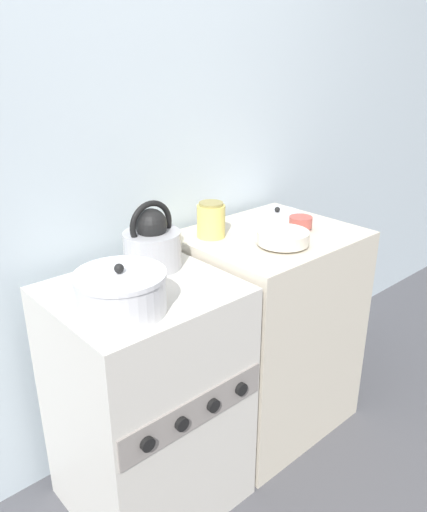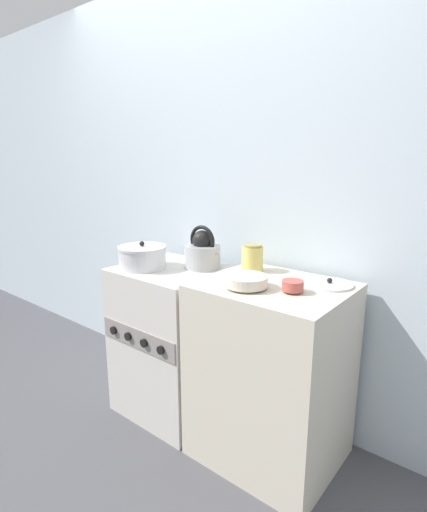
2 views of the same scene
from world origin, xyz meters
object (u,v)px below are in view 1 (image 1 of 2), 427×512
at_px(storage_jar, 211,220).
at_px(stove, 148,399).
at_px(small_ceramic_bowl, 301,222).
at_px(enamel_bowl, 283,237).
at_px(loose_pot_lid, 277,213).
at_px(cooking_pot, 121,292).
at_px(kettle, 153,243).

bearing_deg(storage_jar, stove, -160.46).
relative_size(stove, small_ceramic_bowl, 9.27).
height_order(enamel_bowl, storage_jar, storage_jar).
xyz_separation_m(enamel_bowl, loose_pot_lid, (0.27, 0.27, -0.03)).
bearing_deg(loose_pot_lid, stove, -168.38).
relative_size(cooking_pot, small_ceramic_bowl, 2.84).
bearing_deg(stove, cooking_pot, -144.18).
height_order(cooking_pot, storage_jar, storage_jar).
relative_size(stove, cooking_pot, 3.26).
distance_m(enamel_bowl, storage_jar, 0.29).
distance_m(small_ceramic_bowl, storage_jar, 0.37).
bearing_deg(cooking_pot, small_ceramic_bowl, 4.41).
distance_m(storage_jar, loose_pot_lid, 0.41).
xyz_separation_m(enamel_bowl, storage_jar, (-0.13, 0.25, 0.04)).
bearing_deg(kettle, small_ceramic_bowl, -12.59).
relative_size(enamel_bowl, small_ceramic_bowl, 2.08).
distance_m(cooking_pot, small_ceramic_bowl, 0.89).
bearing_deg(small_ceramic_bowl, enamel_bowl, -159.24).
height_order(enamel_bowl, small_ceramic_bowl, enamel_bowl).
relative_size(stove, loose_pot_lid, 4.06).
distance_m(cooking_pot, enamel_bowl, 0.69).
height_order(stove, enamel_bowl, enamel_bowl).
bearing_deg(kettle, cooking_pot, -141.25).
bearing_deg(storage_jar, small_ceramic_bowl, -28.67).
bearing_deg(small_ceramic_bowl, cooking_pot, -175.59).
xyz_separation_m(enamel_bowl, small_ceramic_bowl, (0.19, 0.07, -0.00)).
height_order(small_ceramic_bowl, storage_jar, storage_jar).
bearing_deg(stove, storage_jar, 19.54).
height_order(enamel_bowl, loose_pot_lid, enamel_bowl).
distance_m(kettle, storage_jar, 0.30).
relative_size(enamel_bowl, loose_pot_lid, 0.91).
bearing_deg(storage_jar, cooking_pot, -156.30).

